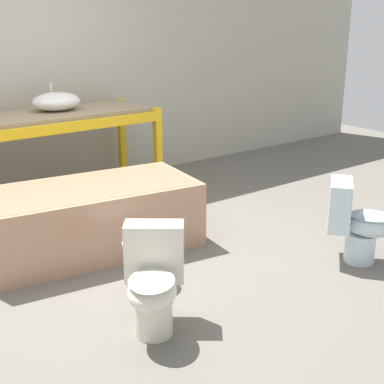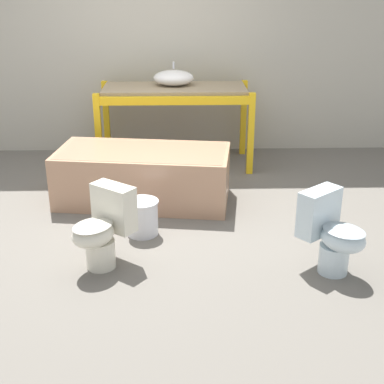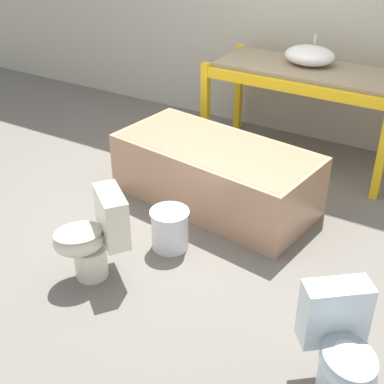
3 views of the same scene
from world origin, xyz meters
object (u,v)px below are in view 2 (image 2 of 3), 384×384
(bathtub_main, at_px, (143,172))
(toilet_near, at_px, (332,233))
(sink_basin, at_px, (174,78))
(bucket_white, at_px, (142,217))
(toilet_far, at_px, (103,228))

(bathtub_main, height_order, toilet_near, toilet_near)
(toilet_near, bearing_deg, bathtub_main, 98.00)
(bathtub_main, distance_m, toilet_near, 2.08)
(sink_basin, distance_m, bucket_white, 2.17)
(toilet_near, xyz_separation_m, toilet_far, (-1.76, 0.13, 0.00))
(bucket_white, bearing_deg, toilet_far, -116.61)
(sink_basin, distance_m, bathtub_main, 1.44)
(bathtub_main, height_order, bucket_white, bathtub_main)
(sink_basin, relative_size, toilet_far, 0.74)
(toilet_far, bearing_deg, toilet_near, 33.21)
(toilet_far, bearing_deg, bucket_white, 100.76)
(sink_basin, bearing_deg, toilet_near, -65.28)
(sink_basin, xyz_separation_m, toilet_near, (1.21, -2.63, -0.70))
(bathtub_main, bearing_deg, toilet_far, -92.66)
(bucket_white, bearing_deg, toilet_near, -23.99)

